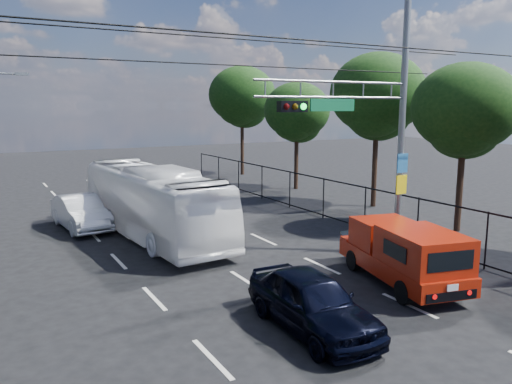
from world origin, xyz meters
TOP-DOWN VIEW (x-y plane):
  - lane_markings at (-0.00, 14.00)m, footprint 6.12×38.00m
  - signal_mast at (5.28, 7.99)m, footprint 6.43×0.39m
  - utility_wires at (0.00, 8.83)m, footprint 22.00×5.04m
  - fence_right at (7.60, 12.17)m, footprint 0.06×34.03m
  - tree_right_b at (11.22, 9.02)m, footprint 4.50×4.50m
  - tree_right_c at (11.82, 15.02)m, footprint 5.10×5.10m
  - tree_right_d at (11.42, 22.02)m, footprint 4.32×4.32m
  - tree_right_e at (11.62, 30.02)m, footprint 5.28×5.28m
  - red_pickup at (4.10, 5.35)m, footprint 2.96×5.39m
  - navy_hatchback at (-0.24, 4.12)m, footprint 1.91×4.36m
  - white_bus at (-0.81, 14.78)m, footprint 3.22×10.87m
  - white_van at (-3.21, 17.67)m, footprint 2.01×4.68m

SIDE VIEW (x-z plane):
  - lane_markings at x=0.00m, z-range 0.00..0.01m
  - navy_hatchback at x=-0.24m, z-range 0.00..1.46m
  - white_van at x=-3.21m, z-range 0.00..1.50m
  - red_pickup at x=4.10m, z-range 0.06..1.97m
  - fence_right at x=7.60m, z-range 0.03..2.03m
  - white_bus at x=-0.81m, z-range 0.00..2.99m
  - tree_right_d at x=11.42m, z-range 1.34..8.36m
  - tree_right_b at x=11.22m, z-range 1.40..8.71m
  - signal_mast at x=5.28m, z-range 0.49..9.99m
  - tree_right_c at x=11.82m, z-range 1.59..9.88m
  - tree_right_e at x=11.62m, z-range 1.65..10.23m
  - utility_wires at x=0.00m, z-range 6.86..7.60m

